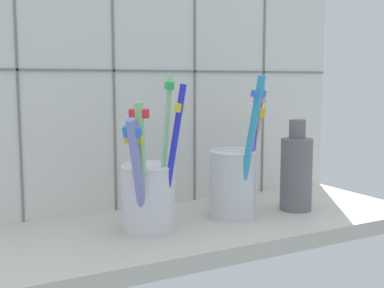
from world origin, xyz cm
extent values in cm
cube|color=#BCB7AD|center=(0.00, 0.00, 1.00)|extent=(64.00, 22.00, 2.00)
cube|color=silver|center=(0.00, 12.00, 22.50)|extent=(64.00, 2.00, 45.00)
cube|color=gray|center=(-19.20, 10.90, 22.50)|extent=(0.30, 0.20, 45.00)
cube|color=gray|center=(-6.40, 10.90, 22.50)|extent=(0.30, 0.20, 45.00)
cube|color=gray|center=(6.40, 10.90, 22.50)|extent=(0.30, 0.20, 45.00)
cube|color=gray|center=(19.20, 10.90, 22.50)|extent=(0.30, 0.20, 45.00)
cube|color=gray|center=(0.00, 10.90, 21.72)|extent=(64.00, 0.20, 0.30)
cylinder|color=silver|center=(-6.23, 0.13, 5.97)|extent=(6.65, 6.65, 7.93)
torus|color=silver|center=(-6.23, 0.13, 9.93)|extent=(6.82, 6.82, 0.50)
cylinder|color=#232AD3|center=(-4.43, -2.99, 11.18)|extent=(3.13, 3.16, 17.68)
cube|color=yellow|center=(-3.76, -3.66, 17.24)|extent=(2.01, 1.99, 1.08)
cylinder|color=red|center=(-8.44, -2.08, 9.08)|extent=(4.22, 5.07, 13.68)
cube|color=yellow|center=(-9.42, -3.36, 13.87)|extent=(2.28, 2.12, 1.07)
cylinder|color=#7C7FCB|center=(-8.90, -3.26, 9.31)|extent=(4.92, 5.72, 14.21)
cube|color=blue|center=(-10.20, -4.87, 14.82)|extent=(2.21, 2.08, 1.34)
cylinder|color=#8BD58A|center=(-8.08, -2.46, 10.18)|extent=(2.86, 3.16, 15.71)
cube|color=#E5333F|center=(-8.63, -3.12, 16.65)|extent=(2.27, 2.08, 1.06)
cylinder|color=#9FD99E|center=(-4.51, -1.19, 11.85)|extent=(2.32, 1.28, 18.96)
cube|color=green|center=(-3.93, -1.35, 19.72)|extent=(1.41, 2.00, 0.96)
cylinder|color=silver|center=(6.23, 0.13, 6.45)|extent=(6.29, 6.29, 8.90)
torus|color=silver|center=(6.23, 0.13, 10.90)|extent=(6.47, 6.47, 0.50)
cylinder|color=#9E43F9|center=(7.74, -1.89, 10.12)|extent=(2.19, 2.18, 15.52)
cube|color=yellow|center=(8.05, -2.19, 15.40)|extent=(2.27, 2.28, 1.12)
cylinder|color=#6064C3|center=(8.34, -1.19, 10.75)|extent=(2.86, 1.77, 16.78)
cube|color=#E5333F|center=(9.03, -1.49, 17.12)|extent=(1.73, 2.62, 0.90)
cylinder|color=#6416B2|center=(7.94, -1.88, 10.75)|extent=(1.48, 2.50, 16.79)
cube|color=white|center=(8.11, -2.41, 16.96)|extent=(2.62, 1.61, 0.93)
cylinder|color=#2F9CCB|center=(6.38, -3.42, 11.69)|extent=(2.36, 4.65, 18.76)
cube|color=blue|center=(6.80, -4.69, 18.74)|extent=(2.34, 1.59, 0.96)
cylinder|color=#BEB99B|center=(8.32, -1.22, 10.21)|extent=(3.93, 2.20, 15.78)
cube|color=yellow|center=(9.35, -1.64, 16.16)|extent=(1.84, 2.69, 1.32)
cylinder|color=slate|center=(16.17, -1.19, 7.11)|extent=(4.48, 4.48, 10.21)
cylinder|color=slate|center=(16.17, -1.19, 13.56)|extent=(2.33, 2.33, 2.70)
camera|label=1|loc=(-31.14, -56.48, 20.44)|focal=47.73mm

